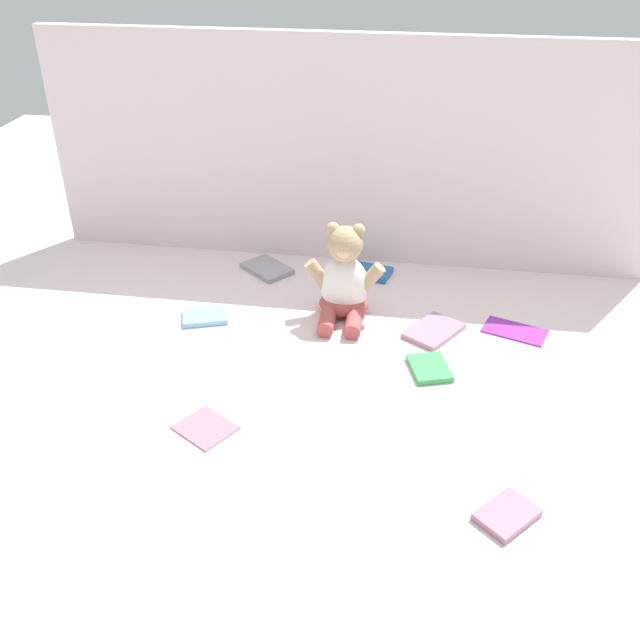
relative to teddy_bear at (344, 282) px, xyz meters
The scene contains 11 objects.
ground_plane 0.13m from the teddy_bear, 110.61° to the right, with size 3.20×3.20×0.00m, color silver.
backdrop_drape 0.37m from the teddy_bear, 96.83° to the left, with size 1.57×0.03×0.58m, color silver.
teddy_bear is the anchor object (origin of this frame).
book_case_0 0.30m from the teddy_bear, 44.21° to the right, with size 0.08×0.10×0.01m, color green.
book_case_1 0.31m from the teddy_bear, 140.47° to the left, with size 0.09×0.13×0.01m, color #94919A.
book_case_2 0.41m from the teddy_bear, ahead, with size 0.08×0.14×0.01m, color purple.
book_case_3 0.23m from the teddy_bear, 14.11° to the right, with size 0.09×0.13×0.01m, color #B37790.
book_case_4 0.34m from the teddy_bear, 167.25° to the right, with size 0.08×0.10×0.01m, color #7BB5E5.
book_case_5 0.51m from the teddy_bear, 114.01° to the right, with size 0.09×0.10×0.01m, color #AB6C80.
book_case_6 0.23m from the teddy_bear, 82.76° to the left, with size 0.08×0.14×0.01m, color #245DA7.
book_case_7 0.69m from the teddy_bear, 60.14° to the right, with size 0.07×0.10×0.01m, color #A36C83.
Camera 1 is at (0.21, -1.34, 0.87)m, focal length 39.64 mm.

